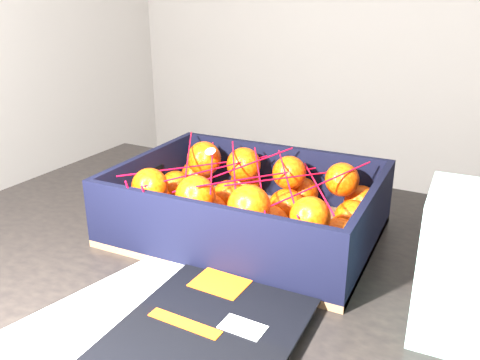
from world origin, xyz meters
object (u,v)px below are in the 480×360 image
at_px(produce_crate, 248,214).
at_px(retail_carton, 456,264).
at_px(magazine_stack, 161,332).
at_px(table, 252,304).

height_order(produce_crate, retail_carton, retail_carton).
relative_size(produce_crate, retail_carton, 2.33).
height_order(magazine_stack, retail_carton, retail_carton).
relative_size(magazine_stack, retail_carton, 1.89).
xyz_separation_m(table, magazine_stack, (-0.01, -0.24, 0.11)).
distance_m(table, retail_carton, 0.36).
distance_m(magazine_stack, produce_crate, 0.31).
relative_size(table, produce_crate, 2.84).
bearing_deg(magazine_stack, retail_carton, 29.01).
bearing_deg(table, retail_carton, -12.93).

